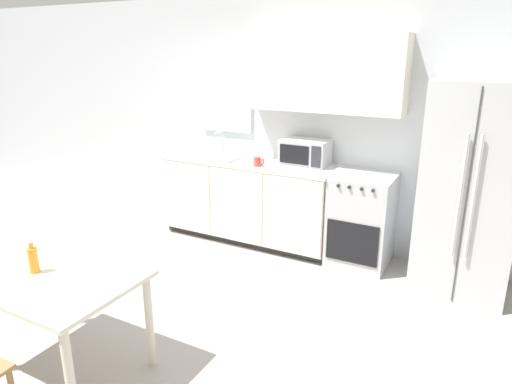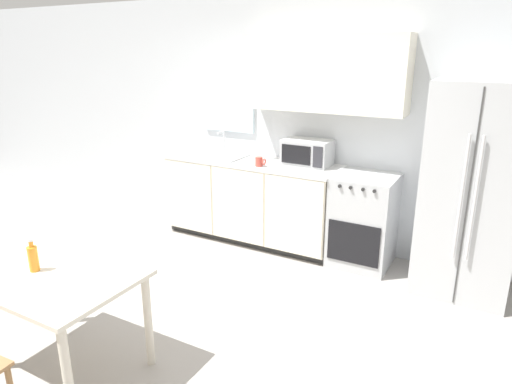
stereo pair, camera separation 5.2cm
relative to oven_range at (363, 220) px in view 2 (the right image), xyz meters
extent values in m
plane|color=gray|center=(-0.85, -1.85, -0.47)|extent=(12.00, 12.00, 0.00)
cube|color=silver|center=(-0.85, 0.33, 0.88)|extent=(12.00, 0.06, 2.70)
cube|color=silver|center=(-1.77, 0.29, 1.14)|extent=(0.68, 0.04, 0.85)
cube|color=silver|center=(-0.54, 0.14, 1.42)|extent=(1.67, 0.32, 0.75)
cube|color=#333333|center=(-1.30, 0.03, -0.43)|extent=(1.99, 0.54, 0.08)
cube|color=silver|center=(-1.30, 0.00, 0.03)|extent=(1.99, 0.60, 0.83)
cube|color=silver|center=(-1.97, -0.31, 0.03)|extent=(0.64, 0.01, 0.81)
cube|color=silver|center=(-1.30, -0.31, 0.03)|extent=(0.64, 0.01, 0.81)
cube|color=silver|center=(-0.64, -0.31, 0.03)|extent=(0.64, 0.01, 0.81)
cube|color=silver|center=(-1.30, 0.00, 0.46)|extent=(2.02, 0.63, 0.03)
cube|color=#B7BABC|center=(0.00, 0.00, 0.00)|extent=(0.59, 0.59, 0.94)
cube|color=black|center=(0.00, -0.30, -0.14)|extent=(0.51, 0.01, 0.41)
cylinder|color=#262626|center=(-0.17, -0.31, 0.42)|extent=(0.03, 0.02, 0.03)
cylinder|color=#262626|center=(-0.06, -0.31, 0.42)|extent=(0.03, 0.02, 0.03)
cylinder|color=#262626|center=(0.06, -0.31, 0.42)|extent=(0.03, 0.02, 0.03)
cylinder|color=#262626|center=(0.17, -0.31, 0.42)|extent=(0.03, 0.02, 0.03)
cube|color=silver|center=(0.95, -0.06, 0.48)|extent=(0.79, 0.72, 1.89)
cube|color=#3F3F3F|center=(0.95, -0.43, 0.48)|extent=(0.01, 0.01, 1.83)
cylinder|color=silver|center=(0.90, -0.45, 0.51)|extent=(0.02, 0.02, 1.04)
cylinder|color=silver|center=(1.00, -0.45, 0.51)|extent=(0.02, 0.02, 1.04)
cube|color=#B7BABC|center=(-1.77, 0.00, 0.48)|extent=(0.69, 0.44, 0.02)
cylinder|color=silver|center=(-1.77, 0.18, 0.62)|extent=(0.02, 0.02, 0.25)
cylinder|color=silver|center=(-1.77, 0.11, 0.73)|extent=(0.02, 0.14, 0.02)
cube|color=#B7BABC|center=(-0.68, 0.11, 0.61)|extent=(0.50, 0.31, 0.27)
cube|color=black|center=(-0.74, -0.05, 0.61)|extent=(0.32, 0.01, 0.20)
cube|color=#2D2D33|center=(-0.50, -0.05, 0.61)|extent=(0.10, 0.01, 0.22)
cylinder|color=#BF4C3F|center=(-1.10, -0.20, 0.52)|extent=(0.08, 0.08, 0.10)
torus|color=#BF4C3F|center=(-1.04, -0.20, 0.53)|extent=(0.02, 0.07, 0.07)
cube|color=beige|center=(-1.32, -2.62, 0.24)|extent=(1.14, 0.78, 0.03)
cylinder|color=beige|center=(-0.81, -2.95, -0.12)|extent=(0.06, 0.06, 0.69)
cylinder|color=beige|center=(-1.83, -2.29, -0.12)|extent=(0.06, 0.06, 0.69)
cylinder|color=beige|center=(-0.81, -2.29, -0.12)|extent=(0.06, 0.06, 0.69)
cylinder|color=orange|center=(-1.45, -2.64, 0.34)|extent=(0.06, 0.06, 0.17)
cylinder|color=orange|center=(-1.45, -2.64, 0.45)|extent=(0.03, 0.03, 0.04)
cylinder|color=white|center=(-1.45, -2.64, 0.48)|extent=(0.03, 0.03, 0.02)
camera|label=1|loc=(1.11, -4.32, 1.66)|focal=32.00mm
camera|label=2|loc=(1.16, -4.30, 1.66)|focal=32.00mm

